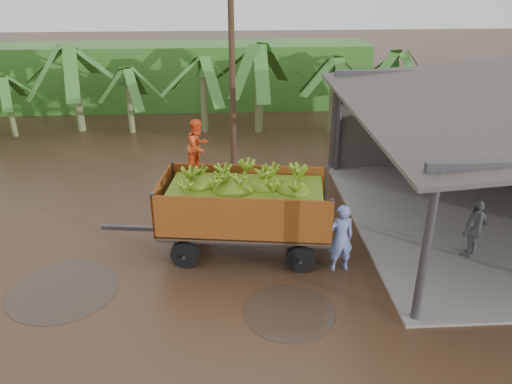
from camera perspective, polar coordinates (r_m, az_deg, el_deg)
ground at (r=15.36m, az=-6.25°, el=-6.23°), size 100.00×100.00×0.00m
hedge_north at (r=29.89m, az=-9.04°, el=12.97°), size 22.00×3.00×3.60m
banana_trailer at (r=14.44m, az=-1.33°, el=-1.53°), size 6.91×2.99×3.90m
man_blue at (r=13.94m, az=9.66°, el=-5.18°), size 0.80×0.59×2.01m
man_grey at (r=15.60m, az=23.67°, el=-3.90°), size 1.18×1.00×1.89m
utility_pole at (r=20.06m, az=-2.75°, el=13.61°), size 1.20×0.24×7.80m
banana_plants at (r=22.35m, az=-12.55°, el=8.90°), size 24.46×20.60×4.41m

